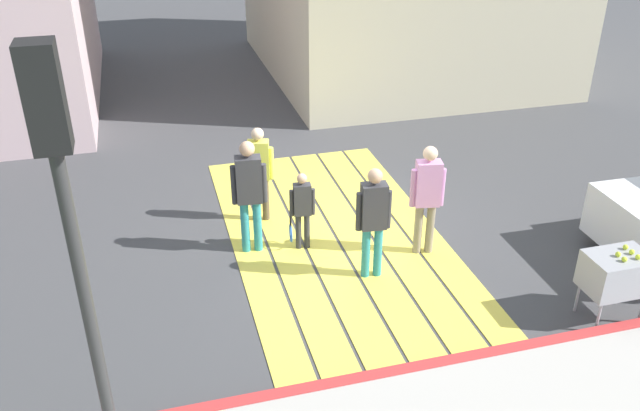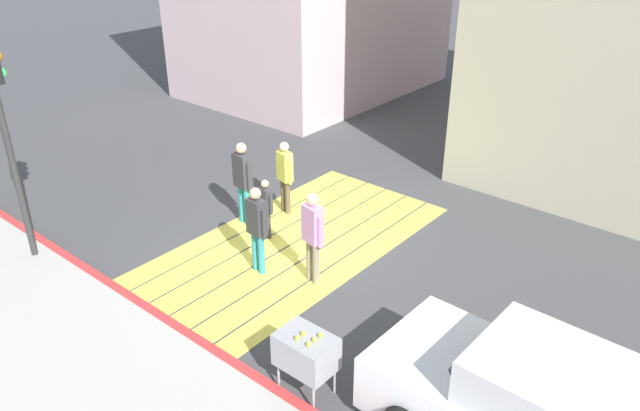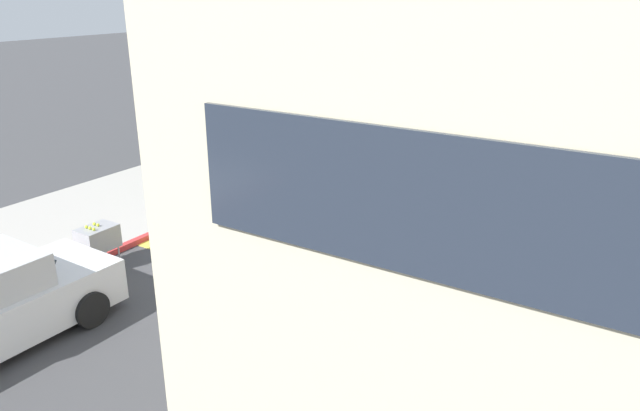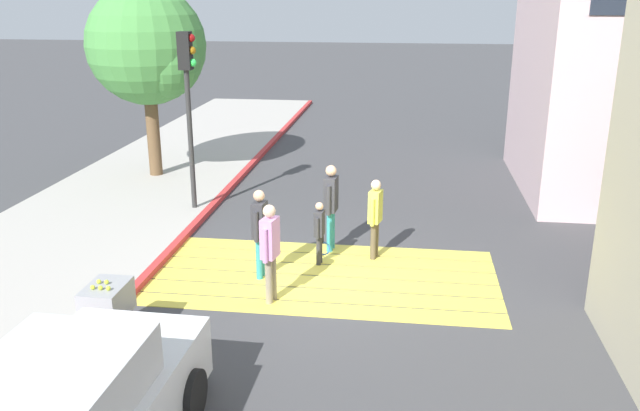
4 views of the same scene
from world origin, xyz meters
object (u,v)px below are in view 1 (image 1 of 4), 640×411
Objects in this scene: pedestrian_adult_lead at (373,216)px; pedestrian_child_with_racket at (302,207)px; tennis_ball_cart at (617,273)px; pedestrian_teen_behind at (259,168)px; pedestrian_adult_side at (249,189)px; traffic_light_corner at (64,191)px; pedestrian_adult_trailing at (427,193)px.

pedestrian_child_with_racket is at bearing 37.90° from pedestrian_adult_lead.
pedestrian_teen_behind is at bearing 45.84° from tennis_ball_cart.
pedestrian_adult_side is (2.86, 4.20, 0.35)m from tennis_ball_cart.
tennis_ball_cart is 0.80× the size of pedestrian_child_with_racket.
pedestrian_adult_side is at bearing 161.10° from pedestrian_teen_behind.
tennis_ball_cart is 5.42m from pedestrian_teen_behind.
pedestrian_child_with_racket reaches higher than tennis_ball_cart.
tennis_ball_cart is 4.39m from pedestrian_child_with_racket.
traffic_light_corner is 2.35× the size of pedestrian_adult_side.
pedestrian_adult_lead is 1.29m from pedestrian_child_with_racket.
pedestrian_teen_behind is at bearing 30.80° from pedestrian_adult_lead.
pedestrian_child_with_racket is (-1.04, -0.44, -0.23)m from pedestrian_teen_behind.
traffic_light_corner is at bearing 152.38° from pedestrian_teen_behind.
pedestrian_teen_behind is (2.04, 1.21, -0.04)m from pedestrian_adult_lead.
pedestrian_adult_trailing is 1.08× the size of pedestrian_teen_behind.
pedestrian_adult_lead is at bearing 56.99° from tennis_ball_cart.
tennis_ball_cart is 5.09m from pedestrian_adult_side.
traffic_light_corner is 3.35× the size of pedestrian_child_with_racket.
traffic_light_corner reaches higher than pedestrian_adult_trailing.
pedestrian_adult_side reaches higher than pedestrian_adult_trailing.
pedestrian_adult_lead is 0.94× the size of pedestrian_adult_side.
pedestrian_adult_lead is 1.05× the size of pedestrian_teen_behind.
pedestrian_adult_trailing reaches higher than pedestrian_child_with_racket.
pedestrian_adult_side is at bearing 53.65° from pedestrian_adult_lead.
pedestrian_adult_side is (3.54, -2.02, -1.99)m from traffic_light_corner.
tennis_ball_cart is 3.20m from pedestrian_adult_lead.
pedestrian_adult_side is at bearing 73.67° from pedestrian_adult_trailing.
pedestrian_adult_lead is at bearing -126.35° from pedestrian_adult_side.
pedestrian_adult_side is 1.11× the size of pedestrian_teen_behind.
traffic_light_corner reaches higher than pedestrian_teen_behind.
pedestrian_adult_trailing is at bearing -67.85° from pedestrian_adult_lead.
pedestrian_adult_trailing is at bearing -127.02° from pedestrian_teen_behind.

